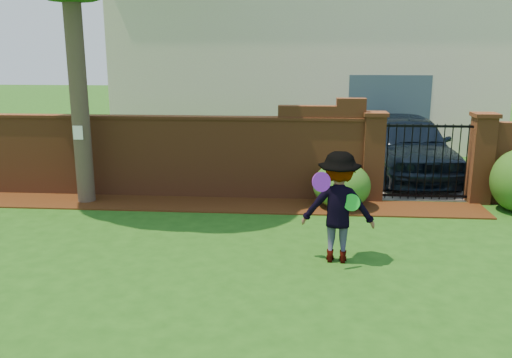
# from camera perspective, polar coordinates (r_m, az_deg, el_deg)

# --- Properties ---
(ground) EXTENTS (80.00, 80.00, 0.01)m
(ground) POSITION_cam_1_polar(r_m,az_deg,el_deg) (7.85, -1.88, -9.92)
(ground) COLOR #1D5014
(ground) RESTS_ON ground
(mulch_bed) EXTENTS (11.10, 1.08, 0.03)m
(mulch_bed) POSITION_cam_1_polar(r_m,az_deg,el_deg) (11.08, -4.86, -2.73)
(mulch_bed) COLOR #371A0A
(mulch_bed) RESTS_ON ground
(brick_wall) EXTENTS (8.70, 0.31, 2.16)m
(brick_wall) POSITION_cam_1_polar(r_m,az_deg,el_deg) (11.71, -9.55, 2.61)
(brick_wall) COLOR brown
(brick_wall) RESTS_ON ground
(pillar_left) EXTENTS (0.50, 0.50, 1.88)m
(pillar_left) POSITION_cam_1_polar(r_m,az_deg,el_deg) (11.47, 12.37, 2.40)
(pillar_left) COLOR brown
(pillar_left) RESTS_ON ground
(pillar_right) EXTENTS (0.50, 0.50, 1.88)m
(pillar_right) POSITION_cam_1_polar(r_m,az_deg,el_deg) (11.97, 22.87, 2.10)
(pillar_right) COLOR brown
(pillar_right) RESTS_ON ground
(iron_gate) EXTENTS (1.78, 0.03, 1.60)m
(iron_gate) POSITION_cam_1_polar(r_m,az_deg,el_deg) (11.69, 17.70, 1.76)
(iron_gate) COLOR black
(iron_gate) RESTS_ON ground
(driveway) EXTENTS (3.20, 8.00, 0.01)m
(driveway) POSITION_cam_1_polar(r_m,az_deg,el_deg) (15.70, 14.27, 1.74)
(driveway) COLOR gray
(driveway) RESTS_ON ground
(house) EXTENTS (12.40, 6.40, 6.30)m
(house) POSITION_cam_1_polar(r_m,az_deg,el_deg) (19.14, 5.23, 13.70)
(house) COLOR beige
(house) RESTS_ON ground
(car) EXTENTS (2.22, 4.82, 1.60)m
(car) POSITION_cam_1_polar(r_m,az_deg,el_deg) (13.70, 15.96, 3.33)
(car) COLOR black
(car) RESTS_ON ground
(paper_notice) EXTENTS (0.20, 0.01, 0.28)m
(paper_notice) POSITION_cam_1_polar(r_m,az_deg,el_deg) (11.38, -18.45, 4.71)
(paper_notice) COLOR white
(paper_notice) RESTS_ON tree
(shrub_left) EXTENTS (1.15, 1.15, 0.94)m
(shrub_left) POSITION_cam_1_polar(r_m,az_deg,el_deg) (10.87, 9.12, -0.69)
(shrub_left) COLOR #1A5118
(shrub_left) RESTS_ON ground
(man) EXTENTS (1.14, 0.73, 1.69)m
(man) POSITION_cam_1_polar(r_m,az_deg,el_deg) (8.04, 8.73, -3.04)
(man) COLOR gray
(man) RESTS_ON ground
(frisbee_purple) EXTENTS (0.29, 0.19, 0.28)m
(frisbee_purple) POSITION_cam_1_polar(r_m,az_deg,el_deg) (7.57, 6.98, -0.31)
(frisbee_purple) COLOR purple
(frisbee_purple) RESTS_ON man
(frisbee_green) EXTENTS (0.26, 0.15, 0.25)m
(frisbee_green) POSITION_cam_1_polar(r_m,az_deg,el_deg) (7.85, 10.16, -2.48)
(frisbee_green) COLOR green
(frisbee_green) RESTS_ON man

